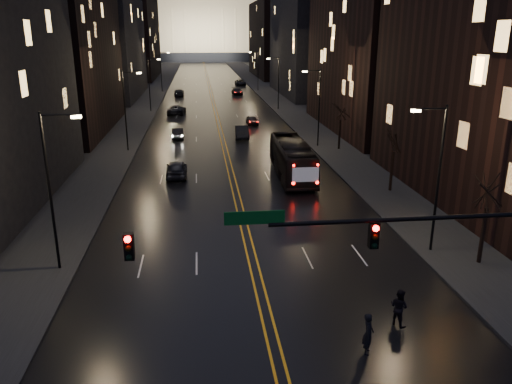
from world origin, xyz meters
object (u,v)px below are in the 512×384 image
object	(u,v)px
bus	(292,159)
pedestrian_a	(368,334)
oncoming_car_b	(178,133)
oncoming_car_a	(177,169)
pedestrian_b	(399,307)
receding_car_a	(242,132)
traffic_signal	(433,245)

from	to	relation	value
bus	pedestrian_a	bearing A→B (deg)	-92.02
oncoming_car_b	oncoming_car_a	bearing A→B (deg)	89.42
bus	pedestrian_b	size ratio (longest dim) A/B	6.71
oncoming_car_b	receding_car_a	world-z (taller)	receding_car_a
oncoming_car_a	pedestrian_b	xyz separation A→B (m)	(11.02, -26.29, 0.10)
traffic_signal	bus	bearing A→B (deg)	90.55
receding_car_a	pedestrian_a	distance (m)	45.45
pedestrian_b	oncoming_car_a	bearing A→B (deg)	-10.71
oncoming_car_b	pedestrian_a	world-z (taller)	pedestrian_a
oncoming_car_a	pedestrian_b	world-z (taller)	pedestrian_b
bus	pedestrian_b	distance (m)	25.35
oncoming_car_b	pedestrian_a	size ratio (longest dim) A/B	2.24
bus	oncoming_car_a	size ratio (longest dim) A/B	2.59
pedestrian_a	pedestrian_b	distance (m)	2.86
oncoming_car_a	pedestrian_a	bearing A→B (deg)	107.62
pedestrian_a	pedestrian_b	size ratio (longest dim) A/B	1.04
bus	pedestrian_a	xyz separation A→B (m)	(-1.82, -27.26, -0.75)
oncoming_car_a	receding_car_a	size ratio (longest dim) A/B	0.96
receding_car_a	traffic_signal	bearing A→B (deg)	-83.01
receding_car_a	pedestrian_a	bearing A→B (deg)	-85.59
pedestrian_b	pedestrian_a	bearing A→B (deg)	99.04
bus	pedestrian_b	xyz separation A→B (m)	(0.28, -25.33, -0.78)
pedestrian_a	receding_car_a	bearing A→B (deg)	21.06
oncoming_car_a	receding_car_a	distance (m)	18.82
bus	pedestrian_a	world-z (taller)	bus
oncoming_car_a	pedestrian_a	size ratio (longest dim) A/B	2.50
bus	oncoming_car_b	size ratio (longest dim) A/B	2.88
traffic_signal	oncoming_car_a	bearing A→B (deg)	110.92
oncoming_car_b	receding_car_a	size ratio (longest dim) A/B	0.87
pedestrian_b	bus	bearing A→B (deg)	-32.82
bus	oncoming_car_a	world-z (taller)	bus
bus	traffic_signal	bearing A→B (deg)	-87.64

